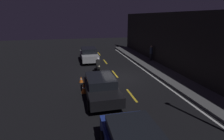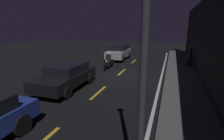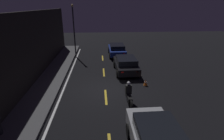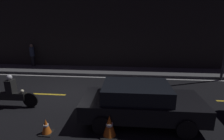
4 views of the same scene
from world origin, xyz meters
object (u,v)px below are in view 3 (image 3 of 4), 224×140
(van_black, at_px, (126,64))
(traffic_cone_mid, at_px, (139,72))
(traffic_cone_near, at_px, (146,83))
(street_lamp, at_px, (74,29))
(sedan_blue, at_px, (117,49))
(motorcycle, at_px, (129,95))

(van_black, distance_m, traffic_cone_mid, 1.43)
(traffic_cone_near, bearing_deg, street_lamp, 36.66)
(sedan_blue, xyz_separation_m, traffic_cone_mid, (-6.47, -1.23, -0.41))
(traffic_cone_near, relative_size, traffic_cone_mid, 0.73)
(traffic_cone_near, xyz_separation_m, street_lamp, (8.18, 6.09, 2.99))
(traffic_cone_near, height_order, traffic_cone_mid, traffic_cone_mid)
(sedan_blue, height_order, traffic_cone_mid, sedan_blue)
(van_black, height_order, motorcycle, motorcycle)
(van_black, relative_size, traffic_cone_mid, 6.00)
(traffic_cone_mid, bearing_deg, traffic_cone_near, -177.89)
(street_lamp, bearing_deg, traffic_cone_near, -143.34)
(motorcycle, xyz_separation_m, traffic_cone_near, (2.32, -1.67, -0.31))
(sedan_blue, relative_size, traffic_cone_mid, 6.08)
(sedan_blue, relative_size, traffic_cone_near, 8.32)
(motorcycle, distance_m, street_lamp, 11.71)
(van_black, xyz_separation_m, street_lamp, (5.22, 5.04, 2.50))
(van_black, xyz_separation_m, motorcycle, (-5.29, 0.62, -0.18))
(traffic_cone_near, bearing_deg, motorcycle, 144.31)
(traffic_cone_near, bearing_deg, sedan_blue, 8.77)
(van_black, xyz_separation_m, sedan_blue, (5.50, 0.26, 0.02))
(traffic_cone_near, relative_size, street_lamp, 0.09)
(sedan_blue, xyz_separation_m, street_lamp, (-0.29, 4.78, 2.49))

